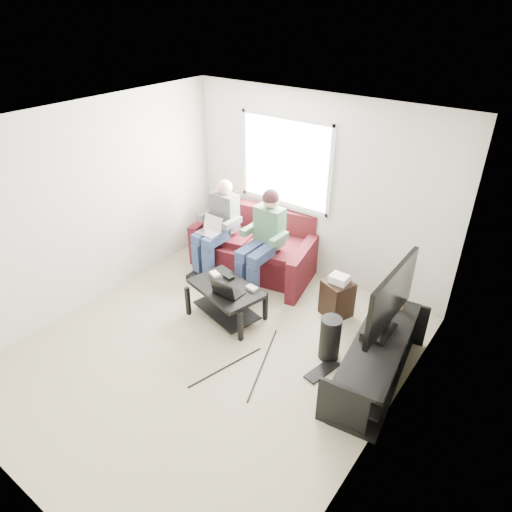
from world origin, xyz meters
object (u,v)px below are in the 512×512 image
object	(u,v)px
sofa	(254,248)
subwoofer	(330,338)
tv	(391,299)
coffee_table	(226,295)
tv_stand	(377,362)
end_table	(337,297)

from	to	relation	value
sofa	subwoofer	size ratio (longest dim) A/B	3.86
tv	subwoofer	xyz separation A→B (m)	(-0.57, -0.09, -0.74)
sofa	tv	xyz separation A→B (m)	(2.45, -0.98, 0.68)
coffee_table	tv_stand	bearing A→B (deg)	3.38
subwoofer	tv_stand	bearing A→B (deg)	-1.05
sofa	subwoofer	distance (m)	2.16
subwoofer	end_table	bearing A→B (deg)	112.30
coffee_table	sofa	bearing A→B (deg)	110.57
tv_stand	end_table	xyz separation A→B (m)	(-0.89, 0.78, 0.02)
tv_stand	end_table	distance (m)	1.18
coffee_table	tv	distance (m)	2.12
sofa	tv_stand	xyz separation A→B (m)	(2.45, -1.08, -0.08)
end_table	tv_stand	bearing A→B (deg)	-41.16
tv	end_table	bearing A→B (deg)	142.62
subwoofer	sofa	bearing A→B (deg)	150.23
sofa	end_table	distance (m)	1.59
end_table	subwoofer	bearing A→B (deg)	-67.70
end_table	coffee_table	bearing A→B (deg)	-141.07
tv	subwoofer	size ratio (longest dim) A/B	2.03
subwoofer	end_table	distance (m)	0.83
tv	end_table	world-z (taller)	tv
sofa	tv	size ratio (longest dim) A/B	1.90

